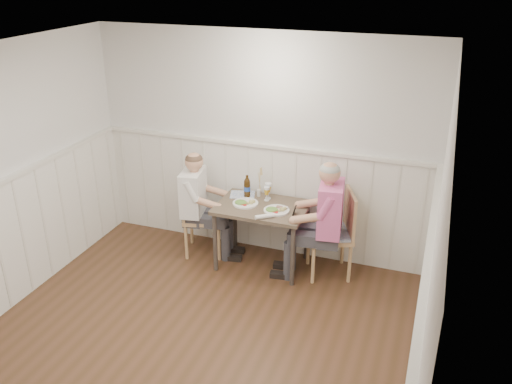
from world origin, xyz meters
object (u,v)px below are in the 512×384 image
Objects in this scene: dining_table at (262,213)px; beer_bottle at (247,187)px; chair_left at (199,213)px; grass_vase at (259,182)px; diner_cream at (197,212)px; man_in_pink at (325,231)px; chair_right at (335,231)px.

dining_table is 0.37m from beer_bottle.
dining_table is 1.06× the size of chair_left.
dining_table is 2.66× the size of grass_vase.
dining_table is 0.81m from chair_left.
grass_vase is (0.67, 0.26, 0.37)m from diner_cream.
beer_bottle is (-0.24, 0.17, 0.21)m from dining_table.
man_in_pink reaches higher than beer_bottle.
beer_bottle is (-0.98, 0.21, 0.28)m from man_in_pink.
grass_vase is at bearing 20.84° from diner_cream.
grass_vase reaches higher than dining_table.
beer_bottle is at bearing 19.12° from diner_cream.
chair_left is 1.54m from man_in_pink.
grass_vase reaches higher than chair_left.
man_in_pink is at bearing -0.86° from diner_cream.
grass_vase is at bearing 162.01° from man_in_pink.
man_in_pink is at bearing -2.78° from chair_left.
man_in_pink is at bearing -17.99° from grass_vase.
dining_table is at bearing -2.28° from chair_left.
man_in_pink reaches higher than grass_vase.
grass_vase is at bearing 171.66° from chair_right.
chair_left is at bearing -177.67° from chair_right.
dining_table is 3.77× the size of beer_bottle.
beer_bottle is at bearing 144.63° from dining_table.
grass_vase is at bearing 28.27° from beer_bottle.
man_in_pink reaches higher than chair_right.
dining_table is 0.80m from diner_cream.
man_in_pink reaches higher than chair_left.
dining_table is 0.83m from chair_right.
chair_left is 0.06m from diner_cream.
grass_vase reaches higher than chair_right.
dining_table is 1.02× the size of chair_right.
chair_right is 1.62m from diner_cream.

